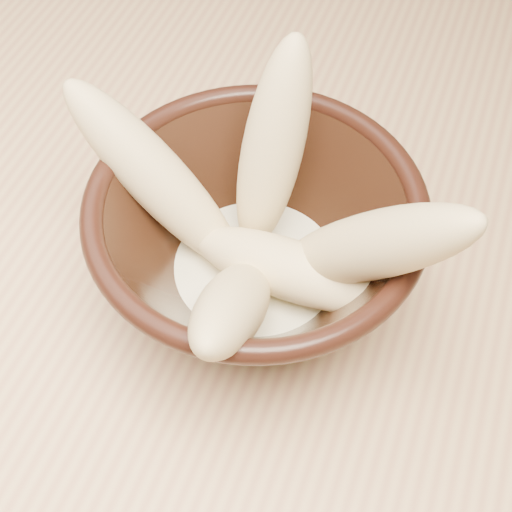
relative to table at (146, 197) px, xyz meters
The scene contains 8 objects.
table is the anchor object (origin of this frame).
bowl 0.26m from the table, 36.92° to the right, with size 0.23×0.23×0.13m.
milk_puddle 0.24m from the table, 36.92° to the right, with size 0.13×0.13×0.02m, color beige.
banana_upright 0.27m from the table, 26.11° to the right, with size 0.04×0.04×0.17m, color #E8C989.
banana_left 0.24m from the table, 52.64° to the right, with size 0.04×0.04×0.18m, color #E8C989.
banana_right 0.34m from the table, 29.22° to the right, with size 0.04×0.04×0.20m, color #E8C989.
banana_across 0.28m from the table, 35.30° to the right, with size 0.04×0.04×0.15m, color #E8C989.
banana_front 0.31m from the table, 47.47° to the right, with size 0.04×0.04×0.16m, color #E8C989.
Camera 1 is at (0.27, -0.40, 1.23)m, focal length 50.00 mm.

